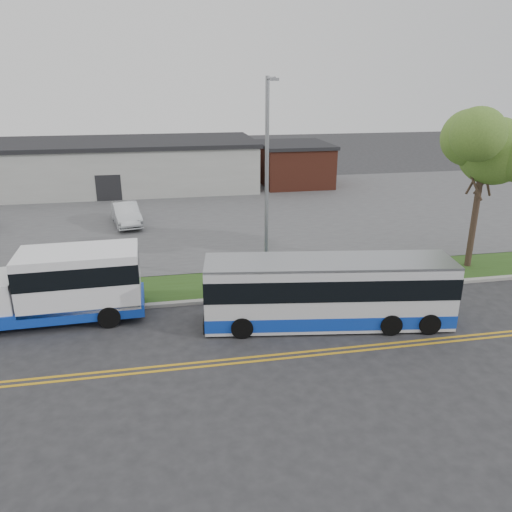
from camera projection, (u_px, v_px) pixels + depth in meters
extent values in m
plane|color=#28282B|center=(211.00, 313.00, 21.35)|extent=(140.00, 140.00, 0.00)
cube|color=gold|center=(222.00, 360.00, 17.79)|extent=(70.00, 0.12, 0.01)
cube|color=gold|center=(223.00, 365.00, 17.51)|extent=(70.00, 0.12, 0.01)
cube|color=#9E9B93|center=(208.00, 301.00, 22.34)|extent=(80.00, 0.30, 0.15)
cube|color=#2B4918|center=(205.00, 286.00, 24.02)|extent=(80.00, 3.30, 0.10)
cube|color=#4C4C4F|center=(188.00, 213.00, 37.07)|extent=(80.00, 25.00, 0.10)
cube|color=#9E9E99|center=(113.00, 167.00, 44.62)|extent=(25.00, 10.00, 4.00)
cube|color=black|center=(110.00, 143.00, 43.89)|extent=(25.40, 10.40, 0.35)
cube|color=black|center=(109.00, 188.00, 40.34)|extent=(2.00, 0.15, 2.20)
cube|color=brown|center=(294.00, 166.00, 46.65)|extent=(6.00, 7.00, 3.60)
cube|color=black|center=(294.00, 145.00, 46.00)|extent=(6.30, 7.30, 0.30)
cylinder|color=#31241A|center=(474.00, 222.00, 25.75)|extent=(0.32, 0.32, 4.76)
ellipsoid|color=#4B7127|center=(485.00, 149.00, 24.50)|extent=(5.20, 5.20, 4.42)
cylinder|color=gray|center=(267.00, 186.00, 22.84)|extent=(0.18, 0.18, 9.50)
cylinder|color=gray|center=(271.00, 78.00, 20.63)|extent=(0.12, 1.40, 0.12)
cube|color=gray|center=(274.00, 79.00, 20.05)|extent=(0.35, 0.18, 0.12)
cube|color=#1038B1|center=(54.00, 307.00, 20.59)|extent=(7.37, 2.69, 0.54)
cube|color=white|center=(80.00, 277.00, 20.42)|extent=(4.80, 2.61, 2.26)
cube|color=black|center=(79.00, 268.00, 20.29)|extent=(4.82, 2.66, 0.81)
cylinder|color=black|center=(109.00, 317.00, 20.03)|extent=(0.91, 0.33, 0.90)
cylinder|color=black|center=(112.00, 294.00, 22.16)|extent=(0.91, 0.33, 0.90)
cube|color=silver|center=(328.00, 292.00, 20.02)|extent=(10.05, 3.62, 2.59)
cube|color=#1038B1|center=(327.00, 312.00, 20.32)|extent=(10.07, 3.64, 0.54)
cube|color=black|center=(329.00, 281.00, 19.86)|extent=(10.09, 3.66, 0.85)
cube|color=black|center=(206.00, 287.00, 19.72)|extent=(0.38, 2.05, 1.43)
cube|color=black|center=(206.00, 317.00, 20.15)|extent=(0.43, 2.23, 0.45)
cube|color=gray|center=(330.00, 262.00, 19.58)|extent=(10.05, 3.62, 0.11)
cylinder|color=black|center=(242.00, 328.00, 19.21)|extent=(0.89, 0.41, 0.86)
cylinder|color=black|center=(241.00, 304.00, 21.19)|extent=(0.89, 0.41, 0.86)
cylinder|color=black|center=(391.00, 325.00, 19.45)|extent=(0.89, 0.41, 0.86)
cylinder|color=black|center=(376.00, 302.00, 21.43)|extent=(0.89, 0.41, 0.86)
cylinder|color=black|center=(429.00, 324.00, 19.51)|extent=(0.89, 0.41, 0.86)
cylinder|color=black|center=(411.00, 301.00, 21.49)|extent=(0.89, 0.41, 0.86)
imported|color=black|center=(92.00, 285.00, 21.92)|extent=(0.63, 0.44, 1.64)
imported|color=silver|center=(126.00, 214.00, 33.72)|extent=(2.42, 4.78, 1.50)
sphere|color=white|center=(86.00, 301.00, 21.86)|extent=(0.32, 0.32, 0.32)
sphere|color=white|center=(102.00, 296.00, 22.43)|extent=(0.32, 0.32, 0.32)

